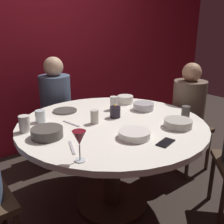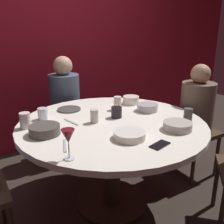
{
  "view_description": "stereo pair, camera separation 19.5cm",
  "coord_description": "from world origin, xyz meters",
  "px_view_note": "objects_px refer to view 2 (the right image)",
  "views": [
    {
      "loc": [
        -1.12,
        -1.48,
        1.44
      ],
      "look_at": [
        0.0,
        0.0,
        0.83
      ],
      "focal_mm": 41.14,
      "sensor_mm": 36.0,
      "label": 1
    },
    {
      "loc": [
        -0.96,
        -1.59,
        1.44
      ],
      "look_at": [
        0.0,
        0.0,
        0.83
      ],
      "focal_mm": 41.14,
      "sensor_mm": 36.0,
      "label": 2
    }
  ],
  "objects_px": {
    "wine_glass": "(68,138)",
    "bowl_small_white": "(131,100)",
    "bowl_sauce_side": "(130,135)",
    "dinner_plate": "(69,109)",
    "cup_far_edge": "(25,121)",
    "seated_diner_back": "(65,97)",
    "candle_holder": "(117,112)",
    "bowl_salad_center": "(178,126)",
    "dining_table": "(112,138)",
    "cup_near_candle": "(117,103)",
    "bowl_serving_large": "(147,107)",
    "bowl_rice_portion": "(45,130)",
    "cup_center_front": "(43,114)",
    "seated_diner_right": "(197,108)",
    "cell_phone": "(160,145)",
    "cup_by_right_diner": "(188,116)",
    "cup_by_left_diner": "(94,116)"
  },
  "relations": [
    {
      "from": "dinner_plate",
      "to": "cup_near_candle",
      "type": "xyz_separation_m",
      "value": [
        0.37,
        -0.21,
        0.05
      ]
    },
    {
      "from": "bowl_small_white",
      "to": "cup_by_right_diner",
      "type": "bearing_deg",
      "value": -83.35
    },
    {
      "from": "seated_diner_back",
      "to": "bowl_rice_portion",
      "type": "relative_size",
      "value": 5.5
    },
    {
      "from": "candle_holder",
      "to": "bowl_salad_center",
      "type": "relative_size",
      "value": 0.54
    },
    {
      "from": "wine_glass",
      "to": "seated_diner_right",
      "type": "bearing_deg",
      "value": 14.43
    },
    {
      "from": "dining_table",
      "to": "seated_diner_right",
      "type": "bearing_deg",
      "value": 0.0
    },
    {
      "from": "cup_by_right_diner",
      "to": "cup_far_edge",
      "type": "xyz_separation_m",
      "value": [
        -1.09,
        0.53,
        0.0
      ]
    },
    {
      "from": "candle_holder",
      "to": "dinner_plate",
      "type": "distance_m",
      "value": 0.46
    },
    {
      "from": "wine_glass",
      "to": "bowl_sauce_side",
      "type": "bearing_deg",
      "value": 6.54
    },
    {
      "from": "bowl_serving_large",
      "to": "bowl_rice_portion",
      "type": "bearing_deg",
      "value": -177.22
    },
    {
      "from": "wine_glass",
      "to": "bowl_small_white",
      "type": "xyz_separation_m",
      "value": [
        0.92,
        0.71,
        -0.09
      ]
    },
    {
      "from": "dining_table",
      "to": "bowl_serving_large",
      "type": "xyz_separation_m",
      "value": [
        0.41,
        0.07,
        0.17
      ]
    },
    {
      "from": "seated_diner_back",
      "to": "dinner_plate",
      "type": "height_order",
      "value": "seated_diner_back"
    },
    {
      "from": "bowl_rice_portion",
      "to": "candle_holder",
      "type": "bearing_deg",
      "value": 3.68
    },
    {
      "from": "seated_diner_right",
      "to": "cup_near_candle",
      "type": "bearing_deg",
      "value": -17.79
    },
    {
      "from": "bowl_small_white",
      "to": "seated_diner_back",
      "type": "bearing_deg",
      "value": 121.64
    },
    {
      "from": "bowl_rice_portion",
      "to": "cup_near_candle",
      "type": "bearing_deg",
      "value": 16.36
    },
    {
      "from": "candle_holder",
      "to": "bowl_sauce_side",
      "type": "distance_m",
      "value": 0.42
    },
    {
      "from": "wine_glass",
      "to": "cup_center_front",
      "type": "relative_size",
      "value": 1.9
    },
    {
      "from": "seated_diner_right",
      "to": "bowl_serving_large",
      "type": "height_order",
      "value": "seated_diner_right"
    },
    {
      "from": "cup_near_candle",
      "to": "cup_by_right_diner",
      "type": "distance_m",
      "value": 0.62
    },
    {
      "from": "bowl_sauce_side",
      "to": "dinner_plate",
      "type": "bearing_deg",
      "value": 97.94
    },
    {
      "from": "seated_diner_right",
      "to": "candle_holder",
      "type": "height_order",
      "value": "seated_diner_right"
    },
    {
      "from": "seated_diner_back",
      "to": "cell_phone",
      "type": "xyz_separation_m",
      "value": [
        0.04,
        -1.51,
        0.03
      ]
    },
    {
      "from": "cup_far_edge",
      "to": "seated_diner_back",
      "type": "bearing_deg",
      "value": 52.58
    },
    {
      "from": "wine_glass",
      "to": "cup_far_edge",
      "type": "xyz_separation_m",
      "value": [
        -0.09,
        0.59,
        -0.07
      ]
    },
    {
      "from": "dining_table",
      "to": "cell_phone",
      "type": "relative_size",
      "value": 10.31
    },
    {
      "from": "dinner_plate",
      "to": "cup_center_front",
      "type": "bearing_deg",
      "value": -156.25
    },
    {
      "from": "cell_phone",
      "to": "dinner_plate",
      "type": "bearing_deg",
      "value": 177.15
    },
    {
      "from": "cup_far_edge",
      "to": "dinner_plate",
      "type": "bearing_deg",
      "value": 28.64
    },
    {
      "from": "dinner_plate",
      "to": "bowl_serving_large",
      "type": "height_order",
      "value": "bowl_serving_large"
    },
    {
      "from": "candle_holder",
      "to": "cup_by_right_diner",
      "type": "xyz_separation_m",
      "value": [
        0.4,
        -0.38,
        0.01
      ]
    },
    {
      "from": "cup_far_edge",
      "to": "cup_center_front",
      "type": "bearing_deg",
      "value": 35.77
    },
    {
      "from": "bowl_serving_large",
      "to": "bowl_salad_center",
      "type": "bearing_deg",
      "value": -101.04
    },
    {
      "from": "dining_table",
      "to": "bowl_sauce_side",
      "type": "distance_m",
      "value": 0.37
    },
    {
      "from": "bowl_sauce_side",
      "to": "cup_by_left_diner",
      "type": "bearing_deg",
      "value": 98.94
    },
    {
      "from": "dinner_plate",
      "to": "cup_far_edge",
      "type": "distance_m",
      "value": 0.49
    },
    {
      "from": "candle_holder",
      "to": "bowl_salad_center",
      "type": "xyz_separation_m",
      "value": [
        0.23,
        -0.45,
        -0.02
      ]
    },
    {
      "from": "bowl_sauce_side",
      "to": "bowl_rice_portion",
      "type": "height_order",
      "value": "bowl_rice_portion"
    },
    {
      "from": "cup_near_candle",
      "to": "wine_glass",
      "type": "bearing_deg",
      "value": -138.95
    },
    {
      "from": "cell_phone",
      "to": "cup_by_left_diner",
      "type": "height_order",
      "value": "cup_by_left_diner"
    },
    {
      "from": "dining_table",
      "to": "dinner_plate",
      "type": "height_order",
      "value": "dinner_plate"
    },
    {
      "from": "bowl_serving_large",
      "to": "bowl_small_white",
      "type": "xyz_separation_m",
      "value": [
        0.01,
        0.26,
        0.01
      ]
    },
    {
      "from": "seated_diner_right",
      "to": "cup_center_front",
      "type": "distance_m",
      "value": 1.44
    },
    {
      "from": "seated_diner_right",
      "to": "cup_center_front",
      "type": "relative_size",
      "value": 12.11
    },
    {
      "from": "candle_holder",
      "to": "bowl_sauce_side",
      "type": "relative_size",
      "value": 0.52
    },
    {
      "from": "cell_phone",
      "to": "bowl_small_white",
      "type": "xyz_separation_m",
      "value": [
        0.37,
        0.84,
        0.03
      ]
    },
    {
      "from": "cup_far_edge",
      "to": "bowl_small_white",
      "type": "bearing_deg",
      "value": 6.57
    },
    {
      "from": "cup_near_candle",
      "to": "cup_by_right_diner",
      "type": "height_order",
      "value": "cup_near_candle"
    },
    {
      "from": "bowl_salad_center",
      "to": "cup_near_candle",
      "type": "height_order",
      "value": "cup_near_candle"
    }
  ]
}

